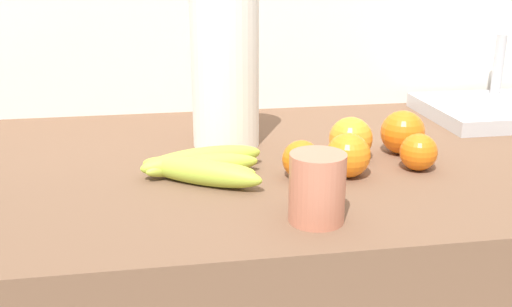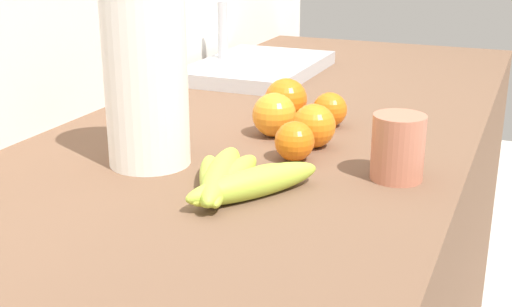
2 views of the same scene
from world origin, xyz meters
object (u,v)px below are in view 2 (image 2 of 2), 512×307
object	(u,v)px
orange_far_right	(330,110)
sink_basin	(257,67)
orange_back_right	(294,141)
orange_back_left	(286,99)
paper_towel_roll	(146,75)
orange_front	(314,126)
orange_center	(274,115)
mug	(398,147)
banana_bunch	(233,180)

from	to	relation	value
orange_far_right	sink_basin	bearing A→B (deg)	38.92
sink_basin	orange_back_right	bearing A→B (deg)	-152.17
orange_far_right	orange_back_left	size ratio (longest dim) A/B	0.79
orange_far_right	paper_towel_roll	xyz separation A→B (m)	(-0.31, 0.20, 0.11)
orange_back_left	orange_back_right	bearing A→B (deg)	-156.23
orange_far_right	orange_front	world-z (taller)	orange_front
orange_center	orange_back_left	bearing A→B (deg)	9.32
orange_back_right	mug	size ratio (longest dim) A/B	0.65
orange_center	orange_front	xyz separation A→B (m)	(-0.03, -0.08, -0.00)
banana_bunch	orange_center	world-z (taller)	orange_center
orange_front	sink_basin	world-z (taller)	sink_basin
orange_far_right	paper_towel_roll	distance (m)	0.38
orange_center	banana_bunch	bearing A→B (deg)	-170.76
orange_center	mug	distance (m)	0.28
orange_center	orange_back_right	xyz separation A→B (m)	(-0.11, -0.08, -0.01)
orange_far_right	paper_towel_roll	size ratio (longest dim) A/B	0.20
paper_towel_roll	mug	xyz separation A→B (m)	(0.08, -0.37, -0.09)
paper_towel_roll	orange_front	bearing A→B (deg)	-49.93
paper_towel_roll	sink_basin	xyz separation A→B (m)	(0.68, 0.10, -0.12)
orange_front	paper_towel_roll	size ratio (longest dim) A/B	0.24
orange_front	orange_back_right	bearing A→B (deg)	175.34
sink_basin	paper_towel_roll	bearing A→B (deg)	-171.56
orange_front	mug	world-z (taller)	mug
orange_front	orange_back_left	bearing A→B (deg)	36.33
paper_towel_roll	sink_basin	size ratio (longest dim) A/B	0.76
banana_bunch	orange_far_right	size ratio (longest dim) A/B	3.44
banana_bunch	orange_back_right	bearing A→B (deg)	-11.24
paper_towel_roll	banana_bunch	bearing A→B (deg)	-110.42
orange_front	sink_basin	bearing A→B (deg)	31.89
orange_far_right	sink_basin	world-z (taller)	sink_basin
orange_back_left	paper_towel_roll	size ratio (longest dim) A/B	0.26
banana_bunch	orange_front	bearing A→B (deg)	-9.16
orange_far_right	orange_back_left	xyz separation A→B (m)	(0.01, 0.09, 0.01)
orange_far_right	orange_front	bearing A→B (deg)	-175.12
orange_front	orange_back_right	size ratio (longest dim) A/B	1.16
orange_center	paper_towel_roll	world-z (taller)	paper_towel_roll
orange_back_right	sink_basin	world-z (taller)	sink_basin
orange_back_left	orange_far_right	bearing A→B (deg)	-95.31
orange_back_left	paper_towel_roll	distance (m)	0.35
orange_far_right	sink_basin	size ratio (longest dim) A/B	0.15
paper_towel_roll	mug	world-z (taller)	paper_towel_roll
mug	orange_back_left	bearing A→B (deg)	48.23
orange_back_right	mug	world-z (taller)	mug
banana_bunch	mug	size ratio (longest dim) A/B	2.25
orange_center	orange_far_right	world-z (taller)	orange_center
orange_front	mug	size ratio (longest dim) A/B	0.76
orange_back_right	orange_back_left	bearing A→B (deg)	23.77
orange_center	sink_basin	xyz separation A→B (m)	(0.47, 0.23, -0.02)
banana_bunch	orange_center	xyz separation A→B (m)	(0.27, 0.04, 0.02)
orange_front	paper_towel_roll	world-z (taller)	paper_towel_roll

